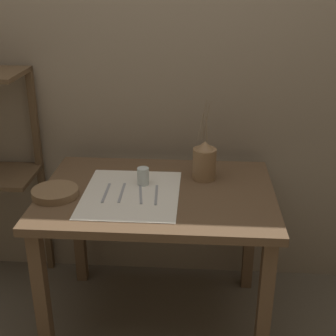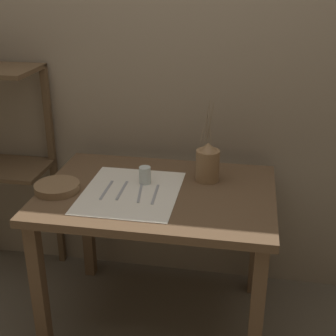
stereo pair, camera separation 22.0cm
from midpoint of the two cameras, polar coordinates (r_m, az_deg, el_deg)
name	(u,v)px [view 2 (the right image)]	position (r m, az deg, el deg)	size (l,w,h in m)	color
ground_plane	(159,319)	(2.69, 1.32, -17.97)	(12.00, 12.00, 0.00)	brown
stone_wall_back	(175,82)	(2.59, 3.35, 10.45)	(7.00, 0.06, 2.40)	gray
wooden_table	(158,210)	(2.30, 1.47, -5.24)	(1.12, 0.80, 0.78)	brown
wooden_shelf_unit	(0,134)	(2.80, -17.73, 3.90)	(0.54, 0.35, 1.29)	brown
linen_cloth	(131,192)	(2.23, -1.76, -3.01)	(0.45, 0.54, 0.00)	silver
pitcher_with_flowers	(208,163)	(2.34, 7.55, 0.55)	(0.12, 0.12, 0.41)	olive
wooden_bowl	(57,187)	(2.28, -10.70, -2.39)	(0.22, 0.22, 0.04)	brown
glass_tumbler_near	(145,175)	(2.30, -0.11, -0.94)	(0.06, 0.06, 0.09)	silver
fork_outer	(106,190)	(2.25, -4.75, -2.73)	(0.01, 0.20, 0.00)	#939399
knife_center	(122,190)	(2.24, -2.86, -2.79)	(0.02, 0.20, 0.00)	#939399
spoon_inner	(141,187)	(2.27, -0.54, -2.37)	(0.05, 0.22, 0.02)	#939399
fork_inner	(156,194)	(2.20, 1.40, -3.29)	(0.02, 0.20, 0.00)	#939399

